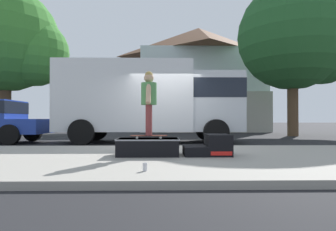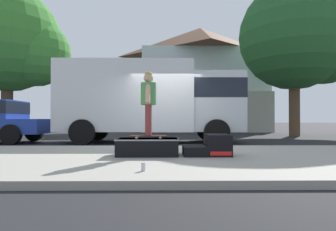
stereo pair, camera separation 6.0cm
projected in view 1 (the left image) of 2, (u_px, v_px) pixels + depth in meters
name	position (u px, v px, depth m)	size (l,w,h in m)	color
ground_plane	(166.00, 148.00, 9.21)	(140.00, 140.00, 0.00)	black
sidewalk_slab	(168.00, 159.00, 6.21)	(50.00, 5.00, 0.12)	gray
skate_box	(148.00, 146.00, 6.34)	(1.32, 0.80, 0.37)	black
kicker_ramp	(211.00, 147.00, 6.37)	(1.00, 0.78, 0.45)	black
skateboard	(149.00, 136.00, 6.30)	(0.79, 0.23, 0.07)	#4C1E14
skater_kid	(149.00, 98.00, 6.31)	(0.33, 0.71, 1.38)	brown
soda_can	(145.00, 167.00, 4.41)	(0.07, 0.07, 0.13)	silver
box_truck	(151.00, 99.00, 11.42)	(6.91, 2.63, 3.05)	silver
street_tree_main	(299.00, 39.00, 15.79)	(6.36, 5.78, 8.27)	brown
street_tree_neighbour	(12.00, 43.00, 14.99)	(5.82, 5.29, 7.62)	brown
house_behind	(199.00, 78.00, 23.94)	(9.54, 8.22, 8.40)	silver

